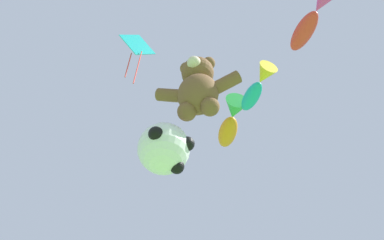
# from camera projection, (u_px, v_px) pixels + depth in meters

# --- Properties ---
(teddy_bear_kite) EXTENTS (2.04, 0.90, 2.07)m
(teddy_bear_kite) POSITION_uv_depth(u_px,v_px,m) (198.00, 87.00, 9.81)
(teddy_bear_kite) COLOR brown
(soccer_ball_kite) EXTENTS (1.20, 1.19, 1.10)m
(soccer_ball_kite) POSITION_uv_depth(u_px,v_px,m) (164.00, 149.00, 8.76)
(soccer_ball_kite) COLOR white
(fish_kite_crimson) EXTENTS (1.62, 1.94, 0.64)m
(fish_kite_crimson) POSITION_uv_depth(u_px,v_px,m) (313.00, 16.00, 11.62)
(fish_kite_crimson) COLOR red
(fish_kite_teal) EXTENTS (1.45, 1.73, 0.59)m
(fish_kite_teal) POSITION_uv_depth(u_px,v_px,m) (258.00, 86.00, 13.02)
(fish_kite_teal) COLOR #19ADB2
(fish_kite_tangerine) EXTENTS (1.50, 2.18, 0.77)m
(fish_kite_tangerine) POSITION_uv_depth(u_px,v_px,m) (231.00, 121.00, 14.43)
(fish_kite_tangerine) COLOR orange
(diamond_kite) EXTENTS (0.86, 0.94, 2.88)m
(diamond_kite) POSITION_uv_depth(u_px,v_px,m) (137.00, 48.00, 12.83)
(diamond_kite) COLOR #19ADB2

